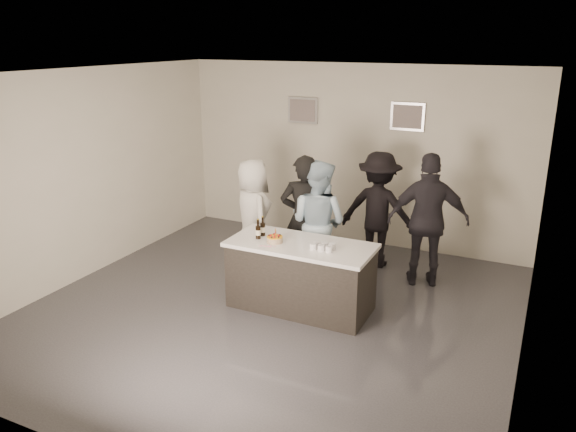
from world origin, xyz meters
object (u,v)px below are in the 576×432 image
object	(u,v)px
person_main_black	(304,219)
beer_bottle_a	(263,226)
person_guest_left	(253,216)
person_guest_back	(378,210)
cake	(275,239)
person_guest_right	(428,220)
person_main_blue	(318,223)
beer_bottle_b	(258,229)
bar_counter	(301,276)

from	to	relation	value
person_main_black	beer_bottle_a	bearing A→B (deg)	51.94
person_guest_left	person_guest_back	bearing A→B (deg)	-109.94
cake	person_main_black	bearing A→B (deg)	90.62
person_guest_right	beer_bottle_a	bearing A→B (deg)	19.82
person_main_blue	person_guest_right	world-z (taller)	person_guest_right
person_main_blue	person_guest_right	xyz separation A→B (m)	(1.41, 0.61, 0.05)
person_guest_back	person_guest_right	bearing A→B (deg)	152.56
beer_bottle_b	person_guest_back	distance (m)	2.19
cake	person_guest_right	distance (m)	2.24
beer_bottle_b	person_guest_right	bearing A→B (deg)	39.59
person_main_black	person_guest_left	size ratio (longest dim) A/B	1.09
beer_bottle_a	person_main_black	distance (m)	0.83
person_guest_left	person_guest_right	xyz separation A→B (m)	(2.47, 0.58, 0.10)
cake	beer_bottle_b	distance (m)	0.27
person_main_black	person_guest_right	world-z (taller)	person_guest_right
person_main_blue	beer_bottle_b	bearing A→B (deg)	74.53
beer_bottle_a	person_guest_right	world-z (taller)	person_guest_right
beer_bottle_b	person_guest_right	xyz separation A→B (m)	(1.86, 1.54, -0.08)
person_main_blue	person_guest_left	bearing A→B (deg)	8.84
person_guest_left	person_guest_right	size ratio (longest dim) A/B	0.89
person_main_black	person_main_blue	distance (m)	0.21
cake	person_guest_right	xyz separation A→B (m)	(1.61, 1.57, 0.02)
beer_bottle_a	person_main_blue	xyz separation A→B (m)	(0.45, 0.80, -0.13)
cake	person_guest_back	distance (m)	2.10
person_main_blue	person_guest_back	size ratio (longest dim) A/B	1.01
person_guest_right	person_guest_back	bearing A→B (deg)	-42.20
beer_bottle_b	person_main_black	size ratio (longest dim) A/B	0.14
bar_counter	beer_bottle_a	world-z (taller)	beer_bottle_a
beer_bottle_b	beer_bottle_a	bearing A→B (deg)	90.56
bar_counter	beer_bottle_b	size ratio (longest dim) A/B	7.15
bar_counter	person_guest_back	world-z (taller)	person_guest_back
beer_bottle_b	person_main_blue	bearing A→B (deg)	64.15
beer_bottle_b	person_main_black	world-z (taller)	person_main_black
person_main_black	person_guest_right	distance (m)	1.73
beer_bottle_b	person_main_black	distance (m)	0.95
beer_bottle_b	person_guest_left	xyz separation A→B (m)	(-0.61, 0.96, -0.18)
bar_counter	cake	distance (m)	0.59
cake	person_guest_left	distance (m)	1.32
person_main_black	person_main_blue	xyz separation A→B (m)	(0.21, 0.02, -0.03)
bar_counter	cake	bearing A→B (deg)	-160.97
beer_bottle_a	beer_bottle_b	xyz separation A→B (m)	(0.00, -0.13, 0.00)
cake	person_guest_left	xyz separation A→B (m)	(-0.86, 0.99, -0.09)
beer_bottle_a	person_guest_left	xyz separation A→B (m)	(-0.61, 0.83, -0.18)
person_guest_right	beer_bottle_b	bearing A→B (deg)	22.26
person_main_blue	beer_bottle_a	bearing A→B (deg)	70.99
bar_counter	beer_bottle_b	bearing A→B (deg)	-172.02
bar_counter	person_guest_right	bearing A→B (deg)	48.52
beer_bottle_b	person_main_blue	world-z (taller)	person_main_blue
person_guest_left	beer_bottle_a	bearing A→B (deg)	165.71
bar_counter	beer_bottle_a	size ratio (longest dim) A/B	7.15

